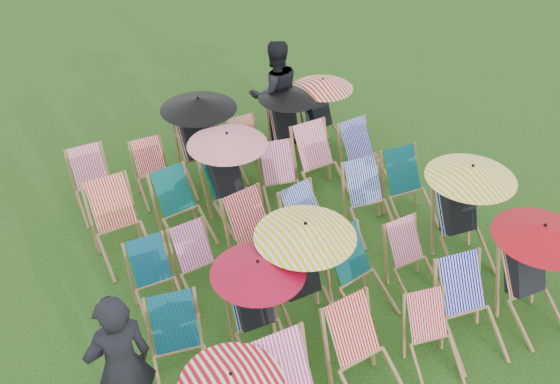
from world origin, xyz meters
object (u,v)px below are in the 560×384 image
person_rear (275,94)px  person_left (121,365)px  deckchair_29 (324,113)px  deckchair_5 (535,273)px

person_rear → person_left: bearing=54.3°
deckchair_29 → person_rear: person_rear is taller
deckchair_5 → deckchair_29: (-0.09, 4.59, -0.06)m
person_left → deckchair_5: bearing=165.1°
person_left → deckchair_29: bearing=-145.5°
deckchair_5 → deckchair_29: size_ratio=1.10×
deckchair_29 → person_left: bearing=-152.1°
deckchair_5 → person_rear: person_rear is taller
deckchair_29 → person_rear: bearing=132.0°
person_left → person_rear: size_ratio=0.96×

